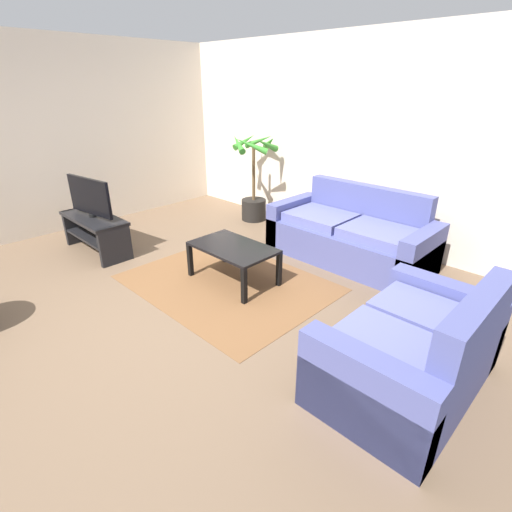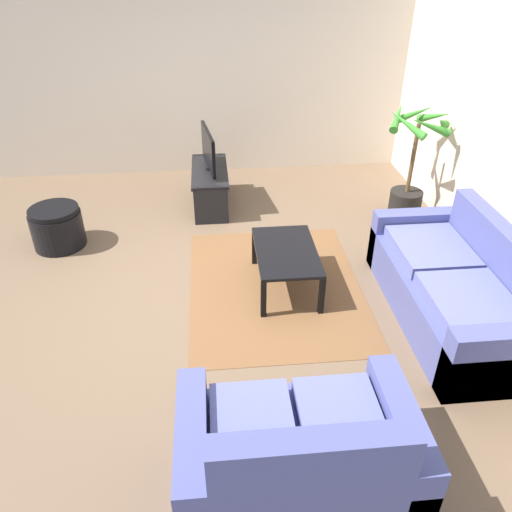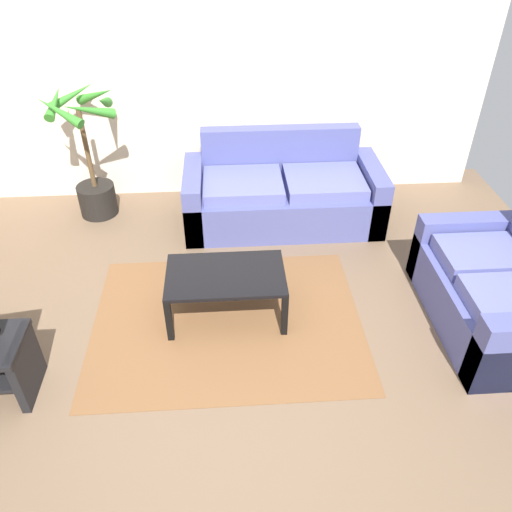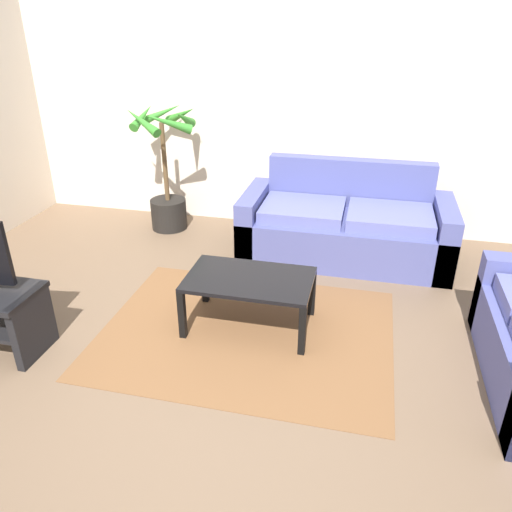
# 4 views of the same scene
# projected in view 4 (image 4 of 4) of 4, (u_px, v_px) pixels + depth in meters

# --- Properties ---
(ground_plane) EXTENTS (6.60, 6.60, 0.00)m
(ground_plane) POSITION_uv_depth(u_px,v_px,m) (201.00, 396.00, 3.21)
(ground_plane) COLOR brown
(wall_back) EXTENTS (6.00, 0.06, 2.70)m
(wall_back) POSITION_uv_depth(u_px,v_px,m) (287.00, 103.00, 5.23)
(wall_back) COLOR beige
(wall_back) RESTS_ON ground
(couch_main) EXTENTS (2.01, 0.90, 0.90)m
(couch_main) POSITION_uv_depth(u_px,v_px,m) (345.00, 228.00, 4.92)
(couch_main) COLOR #4C518C
(couch_main) RESTS_ON ground
(coffee_table) EXTENTS (0.95, 0.59, 0.43)m
(coffee_table) POSITION_uv_depth(u_px,v_px,m) (249.00, 284.00, 3.76)
(coffee_table) COLOR black
(coffee_table) RESTS_ON ground
(area_rug) EXTENTS (2.20, 1.70, 0.01)m
(area_rug) POSITION_uv_depth(u_px,v_px,m) (247.00, 332.00, 3.84)
(area_rug) COLOR brown
(area_rug) RESTS_ON ground
(potted_palm) EXTENTS (0.74, 0.79, 1.37)m
(potted_palm) POSITION_uv_depth(u_px,v_px,m) (167.00, 181.00, 5.44)
(potted_palm) COLOR black
(potted_palm) RESTS_ON ground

